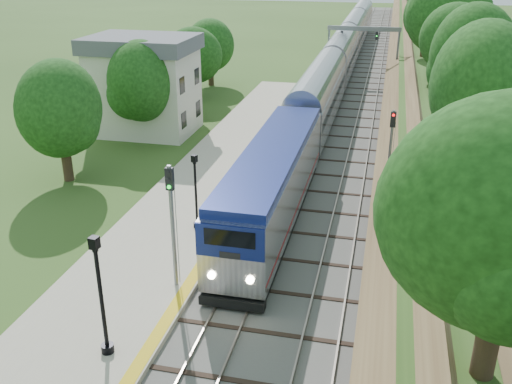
% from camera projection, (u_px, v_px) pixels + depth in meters
% --- Properties ---
extents(trackbed, '(9.50, 170.00, 0.28)m').
position_uv_depth(trackbed, '(359.00, 71.00, 72.39)').
color(trackbed, '#4C4944').
rests_on(trackbed, ground).
extents(platform, '(6.40, 68.00, 0.38)m').
position_uv_depth(platform, '(192.00, 205.00, 34.48)').
color(platform, '#ACA18B').
rests_on(platform, ground).
extents(yellow_stripe, '(0.55, 68.00, 0.01)m').
position_uv_depth(yellow_stripe, '(237.00, 207.00, 33.81)').
color(yellow_stripe, gold).
rests_on(yellow_stripe, platform).
extents(embankment, '(10.64, 170.00, 11.70)m').
position_uv_depth(embankment, '(429.00, 59.00, 69.91)').
color(embankment, brown).
rests_on(embankment, ground).
extents(station_building, '(8.60, 6.60, 8.00)m').
position_uv_depth(station_building, '(144.00, 84.00, 47.29)').
color(station_building, silver).
rests_on(station_building, ground).
extents(signal_gantry, '(8.40, 0.38, 6.20)m').
position_uv_depth(signal_gantry, '(363.00, 39.00, 65.93)').
color(signal_gantry, slate).
rests_on(signal_gantry, ground).
extents(trees_behind_platform, '(7.82, 53.32, 7.21)m').
position_uv_depth(trees_behind_platform, '(127.00, 110.00, 38.18)').
color(trees_behind_platform, '#332316').
rests_on(trees_behind_platform, ground).
extents(train, '(2.98, 99.21, 4.38)m').
position_uv_depth(train, '(340.00, 61.00, 67.20)').
color(train, black).
rests_on(train, trackbed).
extents(lamppost_mid, '(0.49, 0.49, 4.93)m').
position_uv_depth(lamppost_mid, '(102.00, 303.00, 20.85)').
color(lamppost_mid, black).
rests_on(lamppost_mid, platform).
extents(lamppost_far, '(0.42, 0.42, 4.20)m').
position_uv_depth(lamppost_far, '(196.00, 196.00, 30.65)').
color(lamppost_far, black).
rests_on(lamppost_far, platform).
extents(signal_platform, '(0.34, 0.27, 5.81)m').
position_uv_depth(signal_platform, '(172.00, 214.00, 24.65)').
color(signal_platform, slate).
rests_on(signal_platform, platform).
extents(signal_farside, '(0.31, 0.25, 5.73)m').
position_uv_depth(signal_farside, '(390.00, 147.00, 33.98)').
color(signal_farside, slate).
rests_on(signal_farside, ground).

